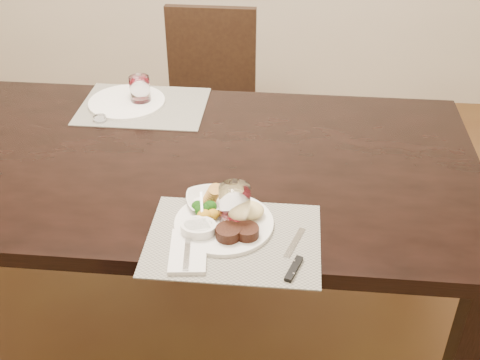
# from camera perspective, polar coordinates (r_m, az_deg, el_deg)

# --- Properties ---
(ground_plane) EXTENTS (4.50, 4.50, 0.00)m
(ground_plane) POSITION_cam_1_polar(r_m,az_deg,el_deg) (2.44, -5.68, -12.93)
(ground_plane) COLOR #4C2918
(ground_plane) RESTS_ON ground
(dining_table) EXTENTS (2.00, 1.00, 0.75)m
(dining_table) POSITION_cam_1_polar(r_m,az_deg,el_deg) (2.00, -6.75, 0.18)
(dining_table) COLOR black
(dining_table) RESTS_ON ground
(chair_far) EXTENTS (0.42, 0.42, 0.90)m
(chair_far) POSITION_cam_1_polar(r_m,az_deg,el_deg) (2.88, -2.92, 7.89)
(chair_far) COLOR black
(chair_far) RESTS_ON ground
(placemat_near) EXTENTS (0.46, 0.34, 0.00)m
(placemat_near) POSITION_cam_1_polar(r_m,az_deg,el_deg) (1.60, -0.63, -5.66)
(placemat_near) COLOR gray
(placemat_near) RESTS_ON dining_table
(placemat_far) EXTENTS (0.46, 0.34, 0.00)m
(placemat_far) POSITION_cam_1_polar(r_m,az_deg,el_deg) (2.27, -9.14, 6.94)
(placemat_far) COLOR gray
(placemat_far) RESTS_ON dining_table
(dinner_plate) EXTENTS (0.27, 0.27, 0.05)m
(dinner_plate) POSITION_cam_1_polar(r_m,az_deg,el_deg) (1.64, -1.10, -3.96)
(dinner_plate) COLOR silver
(dinner_plate) RESTS_ON placemat_near
(napkin_fork) EXTENTS (0.11, 0.18, 0.02)m
(napkin_fork) POSITION_cam_1_polar(r_m,az_deg,el_deg) (1.56, -4.92, -6.72)
(napkin_fork) COLOR silver
(napkin_fork) RESTS_ON placemat_near
(steak_knife) EXTENTS (0.06, 0.22, 0.01)m
(steak_knife) POSITION_cam_1_polar(r_m,az_deg,el_deg) (1.53, 5.14, -7.77)
(steak_knife) COLOR silver
(steak_knife) RESTS_ON placemat_near
(cracker_bowl) EXTENTS (0.16, 0.16, 0.06)m
(cracker_bowl) POSITION_cam_1_polar(r_m,az_deg,el_deg) (1.71, -2.92, -1.97)
(cracker_bowl) COLOR silver
(cracker_bowl) RESTS_ON placemat_near
(sauce_ramekin) EXTENTS (0.10, 0.14, 0.08)m
(sauce_ramekin) POSITION_cam_1_polar(r_m,az_deg,el_deg) (1.60, -3.95, -4.65)
(sauce_ramekin) COLOR silver
(sauce_ramekin) RESTS_ON placemat_near
(wine_glass_near) EXTENTS (0.09, 0.09, 0.12)m
(wine_glass_near) POSITION_cam_1_polar(r_m,az_deg,el_deg) (1.62, -0.51, -2.63)
(wine_glass_near) COLOR silver
(wine_glass_near) RESTS_ON placemat_near
(far_plate) EXTENTS (0.28, 0.28, 0.01)m
(far_plate) POSITION_cam_1_polar(r_m,az_deg,el_deg) (2.29, -10.68, 7.27)
(far_plate) COLOR silver
(far_plate) RESTS_ON placemat_far
(wine_glass_far) EXTENTS (0.08, 0.08, 0.10)m
(wine_glass_far) POSITION_cam_1_polar(r_m,az_deg,el_deg) (2.27, -9.45, 8.26)
(wine_glass_far) COLOR silver
(wine_glass_far) RESTS_ON placemat_far
(salt_cellar) EXTENTS (0.05, 0.05, 0.02)m
(salt_cellar) POSITION_cam_1_polar(r_m,az_deg,el_deg) (2.20, -13.14, 5.63)
(salt_cellar) COLOR silver
(salt_cellar) RESTS_ON dining_table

